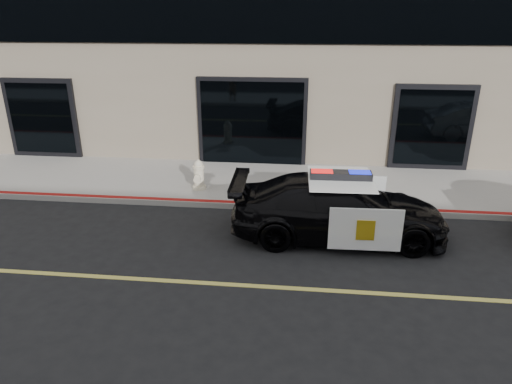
# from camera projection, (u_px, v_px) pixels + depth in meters

# --- Properties ---
(ground) EXTENTS (120.00, 120.00, 0.00)m
(ground) POSITION_uv_depth(u_px,v_px,m) (262.00, 287.00, 8.40)
(ground) COLOR black
(ground) RESTS_ON ground
(sidewalk_n) EXTENTS (60.00, 3.50, 0.15)m
(sidewalk_n) POSITION_uv_depth(u_px,v_px,m) (280.00, 184.00, 13.23)
(sidewalk_n) COLOR gray
(sidewalk_n) RESTS_ON ground
(police_car) EXTENTS (2.29, 4.81, 1.55)m
(police_car) POSITION_uv_depth(u_px,v_px,m) (338.00, 208.00, 10.04)
(police_car) COLOR black
(police_car) RESTS_ON ground
(fire_hydrant) EXTENTS (0.38, 0.52, 0.83)m
(fire_hydrant) POSITION_uv_depth(u_px,v_px,m) (199.00, 175.00, 12.51)
(fire_hydrant) COLOR #F5E7C4
(fire_hydrant) RESTS_ON sidewalk_n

